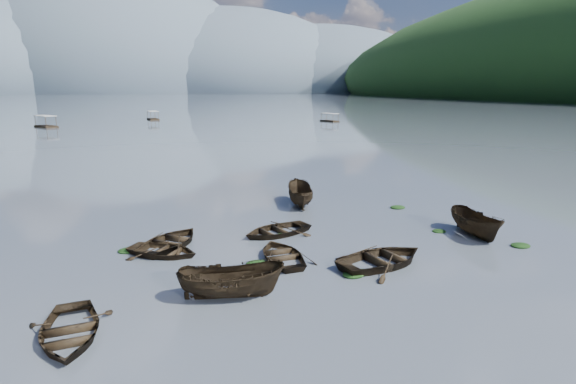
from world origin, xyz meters
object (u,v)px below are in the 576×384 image
object	(u,v)px
rowboat_3	(282,259)
pontoon_left	(46,127)
rowboat_0	(70,337)
pontoon_centre	(153,120)

from	to	relation	value
rowboat_3	pontoon_left	distance (m)	96.36
rowboat_0	pontoon_centre	xyz separation A→B (m)	(2.92, 115.10, 0.00)
pontoon_left	pontoon_centre	distance (m)	29.46
rowboat_3	pontoon_centre	bearing A→B (deg)	-89.43
rowboat_0	rowboat_3	world-z (taller)	rowboat_0
rowboat_3	pontoon_centre	distance (m)	110.18
rowboat_0	pontoon_left	xyz separation A→B (m)	(-20.20, 96.83, 0.00)
pontoon_left	pontoon_centre	bearing A→B (deg)	5.22
rowboat_0	pontoon_centre	distance (m)	115.14
rowboat_3	pontoon_left	world-z (taller)	pontoon_left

